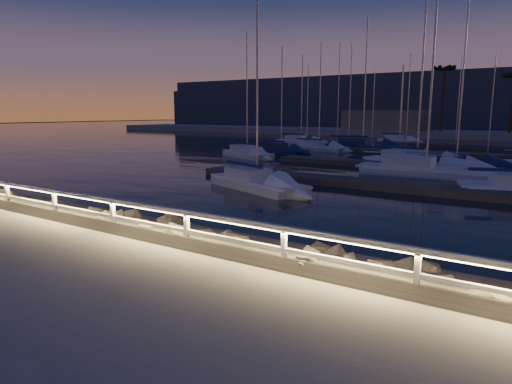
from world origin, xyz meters
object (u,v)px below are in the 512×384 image
sailboat_b (255,181)px  sailboat_n (361,146)px  sailboat_e (280,149)px  sailboat_g (453,165)px  guard_rail (158,216)px  sailboat_m (398,140)px  sailboat_c (422,169)px  sailboat_i (300,141)px  sailboat_f (414,161)px  sailboat_j (317,147)px  sailboat_a (246,153)px

sailboat_b → sailboat_n: sailboat_n is taller
sailboat_e → sailboat_g: sailboat_g is taller
guard_rail → sailboat_n: size_ratio=3.05×
sailboat_m → sailboat_b: bearing=-63.0°
sailboat_c → sailboat_m: (-11.27, 32.02, -0.05)m
sailboat_g → sailboat_i: size_ratio=1.09×
sailboat_c → sailboat_b: bearing=-125.0°
sailboat_b → sailboat_c: size_ratio=0.79×
sailboat_e → sailboat_m: 23.48m
sailboat_b → sailboat_i: 36.00m
guard_rail → sailboat_g: sailboat_g is taller
sailboat_g → sailboat_f: bearing=155.5°
guard_rail → sailboat_j: 39.33m
sailboat_e → sailboat_g: 18.26m
sailboat_f → sailboat_c: bearing=-56.9°
guard_rail → sailboat_n: (-9.71, 40.53, -0.91)m
sailboat_j → sailboat_n: (3.63, 3.54, 0.06)m
sailboat_a → sailboat_j: bearing=103.0°
sailboat_b → sailboat_j: (-8.47, 24.92, -0.01)m
sailboat_c → sailboat_f: bearing=107.5°
sailboat_a → sailboat_i: sailboat_i is taller
sailboat_n → sailboat_e: bearing=-131.2°
sailboat_a → sailboat_m: size_ratio=1.05×
sailboat_a → sailboat_g: (18.14, 0.69, -0.01)m
sailboat_e → sailboat_j: bearing=85.3°
sailboat_g → sailboat_m: (-12.37, 27.57, -0.00)m
sailboat_b → sailboat_a: bearing=147.5°
sailboat_j → sailboat_m: 17.98m
sailboat_e → sailboat_n: sailboat_n is taller
sailboat_b → sailboat_c: 12.31m
sailboat_e → sailboat_j: size_ratio=0.93×
sailboat_f → sailboat_m: sailboat_f is taller
sailboat_b → sailboat_j: sailboat_b is taller
sailboat_e → sailboat_i: size_ratio=0.92×
sailboat_c → sailboat_a: bearing=163.9°
guard_rail → sailboat_m: bearing=100.1°
sailboat_g → sailboat_n: 18.30m
guard_rail → sailboat_f: size_ratio=3.13×
sailboat_e → sailboat_f: (14.76, -4.50, 0.05)m
sailboat_g → sailboat_i: bearing=120.7°
sailboat_b → sailboat_e: size_ratio=1.12×
sailboat_e → sailboat_n: bearing=71.8°
sailboat_c → sailboat_m: bearing=105.8°
sailboat_b → sailboat_e: 22.10m
sailboat_c → sailboat_g: bearing=72.5°
sailboat_f → sailboat_j: (-13.10, 9.78, -0.06)m
sailboat_i → sailboat_f: bearing=-42.4°
sailboat_a → sailboat_f: bearing=27.7°
sailboat_j → sailboat_m: (3.61, 17.61, 0.01)m
sailboat_a → sailboat_e: size_ratio=1.06×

